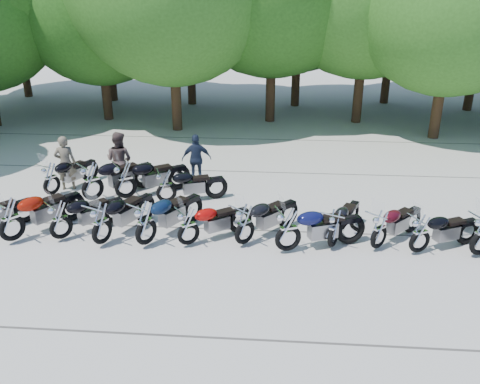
# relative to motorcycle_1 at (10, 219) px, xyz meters

# --- Properties ---
(ground) EXTENTS (90.00, 90.00, 0.00)m
(ground) POSITION_rel_motorcycle_1_xyz_m (5.69, -0.34, -0.68)
(ground) COLOR #A6A096
(ground) RESTS_ON ground
(tree_2) EXTENTS (7.31, 7.31, 8.97)m
(tree_2) POSITION_rel_motorcycle_1_xyz_m (-1.57, 12.50, 4.63)
(tree_2) COLOR #3A2614
(tree_2) RESTS_ON ground
(motorcycle_1) EXTENTS (2.00, 2.37, 1.36)m
(motorcycle_1) POSITION_rel_motorcycle_1_xyz_m (0.00, 0.00, 0.00)
(motorcycle_1) COLOR maroon
(motorcycle_1) RESTS_ON ground
(motorcycle_2) EXTENTS (1.94, 2.02, 1.21)m
(motorcycle_2) POSITION_rel_motorcycle_1_xyz_m (1.18, 0.21, -0.07)
(motorcycle_2) COLOR black
(motorcycle_2) RESTS_ON ground
(motorcycle_3) EXTENTS (1.62, 2.37, 1.30)m
(motorcycle_3) POSITION_rel_motorcycle_1_xyz_m (2.31, 0.03, -0.03)
(motorcycle_3) COLOR black
(motorcycle_3) RESTS_ON ground
(motorcycle_4) EXTENTS (1.88, 2.40, 1.34)m
(motorcycle_4) POSITION_rel_motorcycle_1_xyz_m (3.43, 0.07, -0.01)
(motorcycle_4) COLOR black
(motorcycle_4) RESTS_ON ground
(motorcycle_5) EXTENTS (2.06, 1.72, 1.18)m
(motorcycle_5) POSITION_rel_motorcycle_1_xyz_m (4.48, 0.14, -0.09)
(motorcycle_5) COLOR #9B0705
(motorcycle_5) RESTS_ON ground
(motorcycle_6) EXTENTS (2.00, 2.09, 1.25)m
(motorcycle_6) POSITION_rel_motorcycle_1_xyz_m (5.87, 0.29, -0.05)
(motorcycle_6) COLOR black
(motorcycle_6) RESTS_ON ground
(motorcycle_7) EXTENTS (2.44, 1.50, 1.32)m
(motorcycle_7) POSITION_rel_motorcycle_1_xyz_m (6.95, 0.00, -0.02)
(motorcycle_7) COLOR #0C0F36
(motorcycle_7) RESTS_ON ground
(motorcycle_8) EXTENTS (1.46, 2.12, 1.16)m
(motorcycle_8) POSITION_rel_motorcycle_1_xyz_m (8.07, 0.32, -0.10)
(motorcycle_8) COLOR black
(motorcycle_8) RESTS_ON ground
(motorcycle_9) EXTENTS (1.91, 1.92, 1.17)m
(motorcycle_9) POSITION_rel_motorcycle_1_xyz_m (9.18, 0.33, -0.09)
(motorcycle_9) COLOR #39070F
(motorcycle_9) RESTS_ON ground
(motorcycle_10) EXTENTS (2.13, 1.46, 1.17)m
(motorcycle_10) POSITION_rel_motorcycle_1_xyz_m (10.13, 0.18, -0.09)
(motorcycle_10) COLOR black
(motorcycle_10) RESTS_ON ground
(motorcycle_13) EXTENTS (1.56, 2.20, 1.21)m
(motorcycle_13) POSITION_rel_motorcycle_1_xyz_m (-0.28, 3.03, -0.07)
(motorcycle_13) COLOR black
(motorcycle_13) RESTS_ON ground
(motorcycle_14) EXTENTS (2.26, 2.27, 1.39)m
(motorcycle_14) POSITION_rel_motorcycle_1_xyz_m (1.14, 2.70, 0.02)
(motorcycle_14) COLOR black
(motorcycle_14) RESTS_ON ground
(motorcycle_15) EXTENTS (2.40, 1.98, 1.36)m
(motorcycle_15) POSITION_rel_motorcycle_1_xyz_m (2.09, 2.91, 0.00)
(motorcycle_15) COLOR black
(motorcycle_15) RESTS_ON ground
(motorcycle_16) EXTENTS (2.21, 1.33, 1.20)m
(motorcycle_16) POSITION_rel_motorcycle_1_xyz_m (3.37, 2.72, -0.08)
(motorcycle_16) COLOR black
(motorcycle_16) RESTS_ON ground
(rider_0) EXTENTS (0.73, 0.59, 1.76)m
(rider_0) POSITION_rel_motorcycle_1_xyz_m (-0.03, 3.64, 0.20)
(rider_0) COLOR brown
(rider_0) RESTS_ON ground
(rider_1) EXTENTS (1.06, 0.93, 1.85)m
(rider_1) POSITION_rel_motorcycle_1_xyz_m (1.62, 3.92, 0.25)
(rider_1) COLOR #4C3A36
(rider_1) RESTS_ON ground
(rider_2) EXTENTS (1.02, 0.57, 1.65)m
(rider_2) POSITION_rel_motorcycle_1_xyz_m (4.01, 4.51, 0.15)
(rider_2) COLOR #1B2438
(rider_2) RESTS_ON ground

